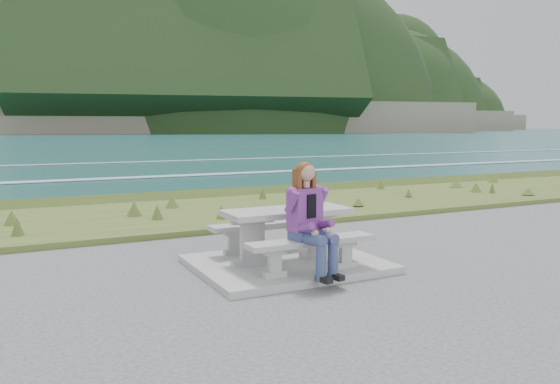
{
  "coord_description": "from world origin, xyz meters",
  "views": [
    {
      "loc": [
        -3.55,
        -6.8,
        2.02
      ],
      "look_at": [
        0.5,
        1.2,
        0.94
      ],
      "focal_mm": 35.0,
      "sensor_mm": 36.0,
      "label": 1
    }
  ],
  "objects_px": {
    "bench_landward": "(311,246)",
    "bench_seaward": "(266,229)",
    "seated_woman": "(313,234)",
    "picnic_table": "(287,221)"
  },
  "relations": [
    {
      "from": "picnic_table",
      "to": "bench_seaward",
      "type": "bearing_deg",
      "value": 90.0
    },
    {
      "from": "bench_landward",
      "to": "bench_seaward",
      "type": "bearing_deg",
      "value": 90.0
    },
    {
      "from": "bench_seaward",
      "to": "seated_woman",
      "type": "distance_m",
      "value": 1.55
    },
    {
      "from": "bench_seaward",
      "to": "bench_landward",
      "type": "bearing_deg",
      "value": -90.0
    },
    {
      "from": "seated_woman",
      "to": "bench_seaward",
      "type": "bearing_deg",
      "value": 76.61
    },
    {
      "from": "picnic_table",
      "to": "seated_woman",
      "type": "distance_m",
      "value": 0.84
    },
    {
      "from": "bench_landward",
      "to": "seated_woman",
      "type": "relative_size",
      "value": 1.23
    },
    {
      "from": "picnic_table",
      "to": "bench_seaward",
      "type": "relative_size",
      "value": 1.0
    },
    {
      "from": "bench_landward",
      "to": "bench_seaward",
      "type": "relative_size",
      "value": 1.0
    },
    {
      "from": "bench_landward",
      "to": "bench_seaward",
      "type": "xyz_separation_m",
      "value": [
        0.0,
        1.4,
        0.0
      ]
    }
  ]
}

